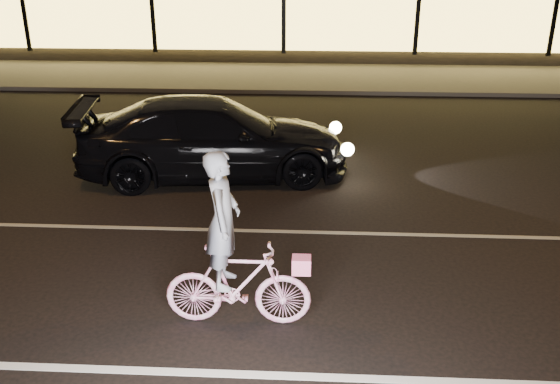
{
  "coord_description": "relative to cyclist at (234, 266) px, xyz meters",
  "views": [
    {
      "loc": [
        1.05,
        -6.95,
        4.48
      ],
      "look_at": [
        0.64,
        0.6,
        1.28
      ],
      "focal_mm": 40.0,
      "sensor_mm": 36.0,
      "label": 1
    }
  ],
  "objects": [
    {
      "name": "lane_stripe_near",
      "position": [
        -0.16,
        -0.97,
        -0.79
      ],
      "size": [
        60.0,
        0.12,
        0.01
      ],
      "primitive_type": "cube",
      "color": "silver",
      "rests_on": "ground"
    },
    {
      "name": "lane_stripe_far",
      "position": [
        -0.16,
        2.53,
        -0.79
      ],
      "size": [
        60.0,
        0.1,
        0.01
      ],
      "primitive_type": "cube",
      "color": "gray",
      "rests_on": "ground"
    },
    {
      "name": "ground",
      "position": [
        -0.16,
        0.53,
        -0.79
      ],
      "size": [
        90.0,
        90.0,
        0.0
      ],
      "primitive_type": "plane",
      "color": "black",
      "rests_on": "ground"
    },
    {
      "name": "sidewalk",
      "position": [
        -0.16,
        13.53,
        -0.73
      ],
      "size": [
        30.0,
        4.0,
        0.12
      ],
      "primitive_type": "cube",
      "color": "#383533",
      "rests_on": "ground"
    },
    {
      "name": "cyclist",
      "position": [
        0.0,
        0.0,
        0.0
      ],
      "size": [
        1.77,
        0.61,
        2.23
      ],
      "rotation": [
        0.0,
        0.0,
        1.57
      ],
      "color": "#D9398A",
      "rests_on": "ground"
    },
    {
      "name": "sedan",
      "position": [
        -1.01,
        4.99,
        -0.04
      ],
      "size": [
        5.43,
        2.78,
        1.51
      ],
      "rotation": [
        0.0,
        0.0,
        1.7
      ],
      "color": "black",
      "rests_on": "ground"
    }
  ]
}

